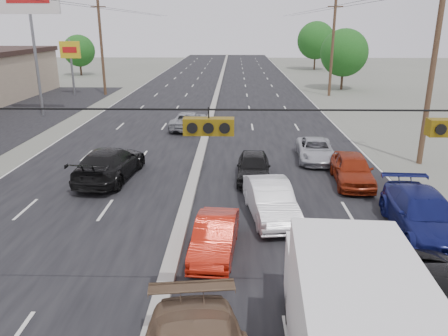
{
  "coord_description": "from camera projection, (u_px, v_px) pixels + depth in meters",
  "views": [
    {
      "loc": [
        2.03,
        -8.82,
        7.43
      ],
      "look_at": [
        1.64,
        7.16,
        2.2
      ],
      "focal_mm": 35.0,
      "sensor_mm": 36.0,
      "label": 1
    }
  ],
  "objects": [
    {
      "name": "queue_car_b",
      "position": [
        270.0,
        201.0,
        17.5
      ],
      "size": [
        2.18,
        4.69,
        1.49
      ],
      "primitive_type": "imported",
      "rotation": [
        0.0,
        0.0,
        0.14
      ],
      "color": "silver",
      "rests_on": "ground"
    },
    {
      "name": "tree_right_mid",
      "position": [
        344.0,
        53.0,
        51.79
      ],
      "size": [
        5.6,
        5.6,
        7.14
      ],
      "color": "#382619",
      "rests_on": "ground"
    },
    {
      "name": "queue_car_a",
      "position": [
        254.0,
        167.0,
        21.79
      ],
      "size": [
        1.79,
        4.14,
        1.39
      ],
      "primitive_type": "imported",
      "rotation": [
        0.0,
        0.0,
        -0.04
      ],
      "color": "black",
      "rests_on": "ground"
    },
    {
      "name": "oncoming_far",
      "position": [
        189.0,
        121.0,
        32.67
      ],
      "size": [
        2.7,
        4.89,
        1.3
      ],
      "primitive_type": "imported",
      "rotation": [
        0.0,
        0.0,
        3.02
      ],
      "color": "#95989C",
      "rests_on": "ground"
    },
    {
      "name": "red_sedan",
      "position": [
        215.0,
        237.0,
        14.72
      ],
      "size": [
        1.66,
        3.93,
        1.26
      ],
      "primitive_type": "imported",
      "rotation": [
        0.0,
        0.0,
        -0.09
      ],
      "color": "#B31A0B",
      "rests_on": "ground"
    },
    {
      "name": "utility_pole_right_c",
      "position": [
        332.0,
        48.0,
        46.86
      ],
      "size": [
        1.6,
        0.3,
        10.0
      ],
      "color": "#422D1E",
      "rests_on": "ground"
    },
    {
      "name": "tree_left_far",
      "position": [
        79.0,
        51.0,
        67.09
      ],
      "size": [
        4.8,
        4.8,
        6.12
      ],
      "color": "#382619",
      "rests_on": "ground"
    },
    {
      "name": "tree_right_far",
      "position": [
        316.0,
        40.0,
        75.32
      ],
      "size": [
        6.4,
        6.4,
        8.16
      ],
      "color": "#382619",
      "rests_on": "ground"
    },
    {
      "name": "center_median",
      "position": [
        212.0,
        111.0,
        39.21
      ],
      "size": [
        0.5,
        160.0,
        0.2
      ],
      "primitive_type": "cube",
      "color": "gray",
      "rests_on": "ground"
    },
    {
      "name": "box_truck",
      "position": [
        350.0,
        326.0,
        8.77
      ],
      "size": [
        2.64,
        6.58,
        3.28
      ],
      "rotation": [
        0.0,
        0.0,
        -0.06
      ],
      "color": "black",
      "rests_on": "ground"
    },
    {
      "name": "oncoming_near",
      "position": [
        110.0,
        164.0,
        21.91
      ],
      "size": [
        2.83,
        5.82,
        1.63
      ],
      "primitive_type": "imported",
      "rotation": [
        0.0,
        0.0,
        3.04
      ],
      "color": "black",
      "rests_on": "ground"
    },
    {
      "name": "queue_car_c",
      "position": [
        316.0,
        150.0,
        25.03
      ],
      "size": [
        2.29,
        4.5,
        1.22
      ],
      "primitive_type": "imported",
      "rotation": [
        0.0,
        0.0,
        -0.06
      ],
      "color": "#A9ABB1",
      "rests_on": "ground"
    },
    {
      "name": "road_surface",
      "position": [
        212.0,
        112.0,
        39.24
      ],
      "size": [
        20.0,
        160.0,
        0.02
      ],
      "primitive_type": "cube",
      "color": "black",
      "rests_on": "ground"
    },
    {
      "name": "pole_sign_far",
      "position": [
        70.0,
        54.0,
        47.74
      ],
      "size": [
        2.2,
        0.25,
        6.0
      ],
      "color": "slate",
      "rests_on": "ground"
    },
    {
      "name": "pole_sign_billboard",
      "position": [
        29.0,
        7.0,
        34.91
      ],
      "size": [
        5.0,
        0.25,
        11.0
      ],
      "color": "slate",
      "rests_on": "ground"
    },
    {
      "name": "utility_pole_right_b",
      "position": [
        432.0,
        71.0,
        23.11
      ],
      "size": [
        1.6,
        0.3,
        10.0
      ],
      "color": "#422D1E",
      "rests_on": "ground"
    },
    {
      "name": "utility_pole_left_c",
      "position": [
        102.0,
        48.0,
        47.44
      ],
      "size": [
        1.6,
        0.3,
        10.0
      ],
      "color": "#422D1E",
      "rests_on": "ground"
    },
    {
      "name": "queue_car_d",
      "position": [
        423.0,
        215.0,
        16.07
      ],
      "size": [
        2.52,
        5.52,
        1.57
      ],
      "primitive_type": "imported",
      "rotation": [
        0.0,
        0.0,
        -0.06
      ],
      "color": "#111756",
      "rests_on": "ground"
    },
    {
      "name": "black_suv",
      "position": [
        445.0,
        322.0,
        10.2
      ],
      "size": [
        3.07,
        6.15,
        1.67
      ],
      "primitive_type": "imported",
      "rotation": [
        0.0,
        0.0,
        0.05
      ],
      "color": "black",
      "rests_on": "ground"
    },
    {
      "name": "traffic_signals",
      "position": [
        204.0,
        124.0,
        8.99
      ],
      "size": [
        25.0,
        0.3,
        0.54
      ],
      "color": "black",
      "rests_on": "ground"
    },
    {
      "name": "queue_car_e",
      "position": [
        352.0,
        169.0,
        21.29
      ],
      "size": [
        2.08,
        4.47,
        1.48
      ],
      "primitive_type": "imported",
      "rotation": [
        0.0,
        0.0,
        -0.08
      ],
      "color": "maroon",
      "rests_on": "ground"
    }
  ]
}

